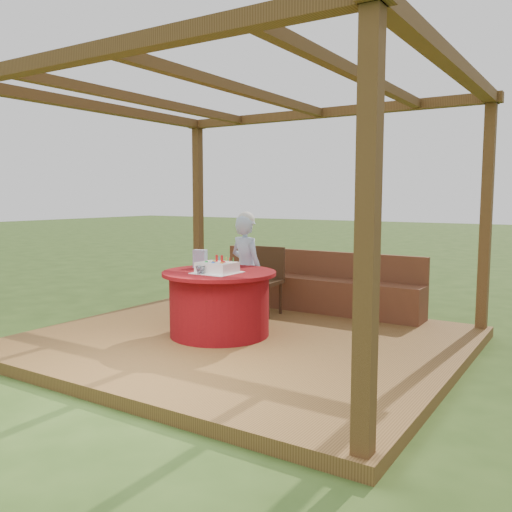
# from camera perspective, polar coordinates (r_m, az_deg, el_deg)

# --- Properties ---
(ground) EXTENTS (60.00, 60.00, 0.00)m
(ground) POSITION_cam_1_polar(r_m,az_deg,el_deg) (6.09, -1.29, -9.62)
(ground) COLOR #2A4416
(ground) RESTS_ON ground
(deck) EXTENTS (4.50, 4.00, 0.12)m
(deck) POSITION_cam_1_polar(r_m,az_deg,el_deg) (6.07, -1.29, -9.07)
(deck) COLOR brown
(deck) RESTS_ON ground
(pergola) EXTENTS (4.50, 4.00, 2.72)m
(pergola) POSITION_cam_1_polar(r_m,az_deg,el_deg) (5.90, -1.35, 13.48)
(pergola) COLOR brown
(pergola) RESTS_ON deck
(bench) EXTENTS (3.00, 0.42, 0.80)m
(bench) POSITION_cam_1_polar(r_m,az_deg,el_deg) (7.45, 6.11, -3.65)
(bench) COLOR brown
(bench) RESTS_ON deck
(table) EXTENTS (1.26, 1.26, 0.72)m
(table) POSITION_cam_1_polar(r_m,az_deg,el_deg) (6.08, -3.87, -4.93)
(table) COLOR maroon
(table) RESTS_ON deck
(chair) EXTENTS (0.46, 0.46, 0.88)m
(chair) POSITION_cam_1_polar(r_m,az_deg,el_deg) (7.14, 1.01, -2.21)
(chair) COLOR #3B2413
(chair) RESTS_ON deck
(elderly_woman) EXTENTS (0.54, 0.42, 1.37)m
(elderly_woman) POSITION_cam_1_polar(r_m,az_deg,el_deg) (6.63, -1.04, -1.17)
(elderly_woman) COLOR #97BBE0
(elderly_woman) RESTS_ON deck
(birthday_cake) EXTENTS (0.45, 0.45, 0.19)m
(birthday_cake) POSITION_cam_1_polar(r_m,az_deg,el_deg) (5.90, -4.12, -1.21)
(birthday_cake) COLOR white
(birthday_cake) RESTS_ON table
(gift_bag) EXTENTS (0.17, 0.13, 0.21)m
(gift_bag) POSITION_cam_1_polar(r_m,az_deg,el_deg) (6.33, -5.90, -0.29)
(gift_bag) COLOR #D58ABF
(gift_bag) RESTS_ON table
(drinking_glass) EXTENTS (0.12, 0.12, 0.09)m
(drinking_glass) POSITION_cam_1_polar(r_m,az_deg,el_deg) (5.80, -5.88, -1.48)
(drinking_glass) COLOR white
(drinking_glass) RESTS_ON table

